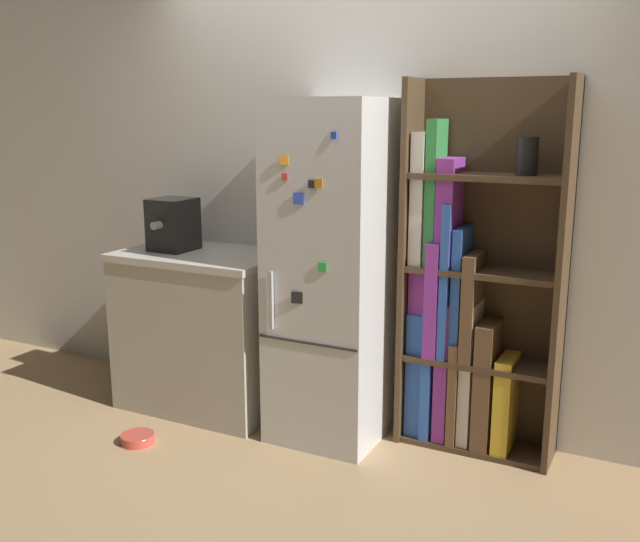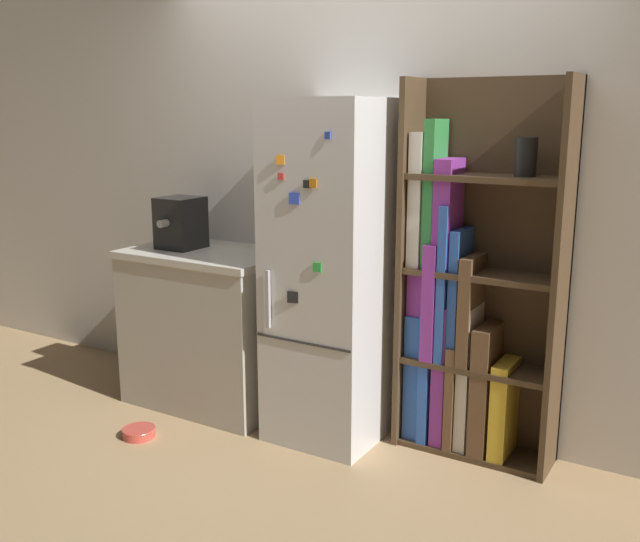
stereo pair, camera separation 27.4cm
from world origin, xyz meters
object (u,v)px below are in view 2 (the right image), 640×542
refrigerator (333,273)px  pet_bowl (139,432)px  bookshelf (464,305)px  espresso_machine (181,223)px

refrigerator → pet_bowl: bearing=-145.0°
bookshelf → espresso_machine: bookshelf is taller
bookshelf → espresso_machine: size_ratio=6.25×
bookshelf → espresso_machine: (-1.69, -0.20, 0.31)m
pet_bowl → bookshelf: bearing=27.3°
espresso_machine → bookshelf: bearing=6.9°
refrigerator → bookshelf: bookshelf is taller
espresso_machine → pet_bowl: size_ratio=1.68×
refrigerator → bookshelf: size_ratio=0.95×
bookshelf → refrigerator: bearing=-164.7°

